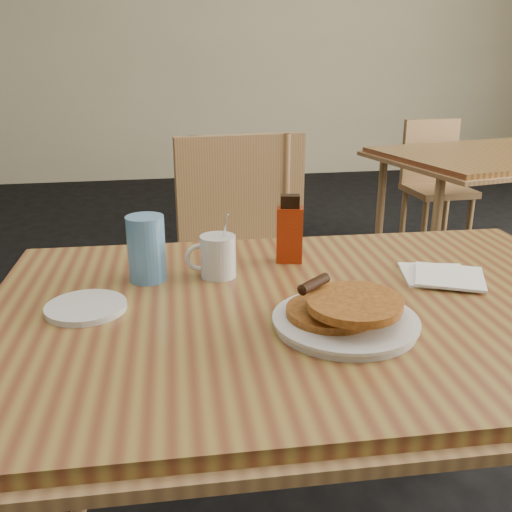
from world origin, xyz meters
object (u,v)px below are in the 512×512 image
Objects in this scene: coffee_mug at (217,255)px; main_table at (313,321)px; pancake_plate at (346,314)px; blue_tumbler at (146,248)px; neighbor_table at (507,160)px; chair_neighbor_far at (434,174)px; syrup_bottle at (290,231)px; chair_main_far at (246,258)px.

main_table is at bearing -42.04° from coffee_mug.
pancake_plate is 0.35m from coffee_mug.
blue_tumbler is at bearing 139.65° from pancake_plate.
coffee_mug reaches higher than neighbor_table.
main_table is 9.46× the size of blue_tumbler.
coffee_mug reaches higher than chair_neighbor_far.
pancake_plate is (0.03, -0.11, 0.06)m from main_table.
main_table is 0.26m from coffee_mug.
coffee_mug is at bearing -146.91° from syrup_bottle.
coffee_mug is (-0.20, 0.29, 0.02)m from pancake_plate.
coffee_mug reaches higher than blue_tumbler.
chair_neighbor_far is 5.15× the size of syrup_bottle.
chair_main_far reaches higher than chair_neighbor_far.
chair_main_far is at bearing 61.66° from blue_tumbler.
chair_neighbor_far is at bearing 68.26° from syrup_bottle.
neighbor_table is 2.03m from syrup_bottle.
chair_main_far is 0.64m from coffee_mug.
syrup_bottle is at bearing -93.51° from chair_main_far.
chair_main_far is 0.70m from blue_tumbler.
chair_main_far is 0.57m from syrup_bottle.
chair_neighbor_far is at bearing 59.75° from pancake_plate.
chair_main_far is at bearing 105.07° from syrup_bottle.
neighbor_table is at bearing 50.25° from pancake_plate.
main_table is 2.21m from neighbor_table.
blue_tumbler is at bearing 150.05° from main_table.
main_table is 5.13× the size of pancake_plate.
syrup_bottle is at bearing -136.62° from neighbor_table.
syrup_bottle is (0.02, -0.52, 0.25)m from chair_main_far.
main_table is 1.63× the size of chair_neighbor_far.
pancake_plate is at bearing -51.34° from coffee_mug.
pancake_plate is 0.46m from blue_tumbler.
blue_tumbler is (-0.33, -0.06, -0.00)m from syrup_bottle.
blue_tumbler is at bearing -124.06° from chair_main_far.
coffee_mug is (-0.16, -0.58, 0.22)m from chair_main_far.
chair_main_far reaches higher than neighbor_table.
pancake_plate is 0.36m from syrup_bottle.
coffee_mug is 0.15m from blue_tumbler.
chair_main_far is 1.17× the size of chair_neighbor_far.
main_table is at bearing -29.95° from blue_tumbler.
coffee_mug is at bearing 124.44° from pancake_plate.
coffee_mug is 0.91× the size of syrup_bottle.
neighbor_table is at bearing 47.83° from main_table.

